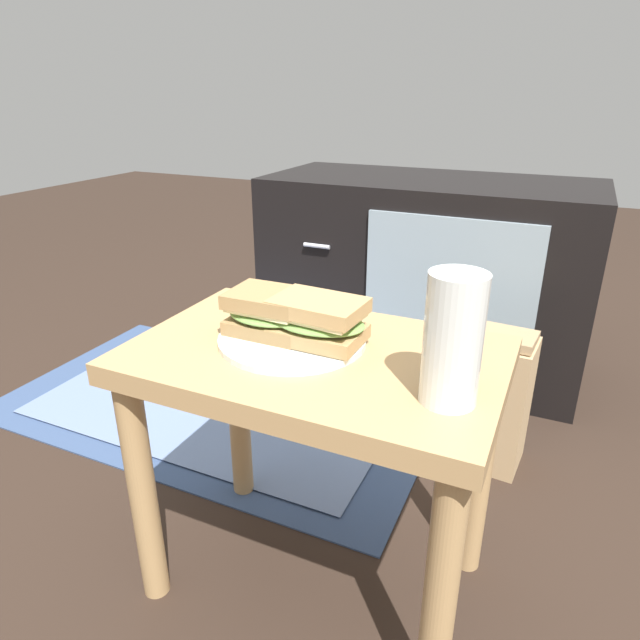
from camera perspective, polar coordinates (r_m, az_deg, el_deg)
ground_plane at (r=1.12m, az=-0.40°, el=-24.80°), size 8.00×8.00×0.00m
side_table at (r=0.88m, az=-0.46°, el=-8.38°), size 0.56×0.36×0.46m
tv_cabinet at (r=1.76m, az=10.73°, el=4.69°), size 0.96×0.46×0.58m
area_rug at (r=1.60m, az=-10.24°, el=-8.38°), size 1.18×0.68×0.01m
plate at (r=0.86m, az=-2.85°, el=-1.93°), size 0.23×0.23×0.01m
sandwich_front at (r=0.87m, az=-5.24°, el=0.83°), size 0.13×0.10×0.07m
sandwich_back at (r=0.83m, az=-0.45°, el=0.03°), size 0.15×0.10×0.07m
beer_glass at (r=0.69m, az=13.52°, el=-2.11°), size 0.07×0.07×0.17m
paper_bag at (r=1.35m, az=16.52°, el=-7.59°), size 0.20×0.15×0.34m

